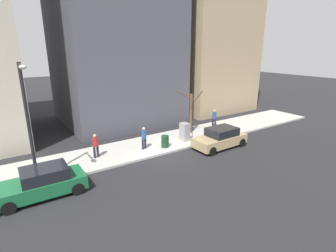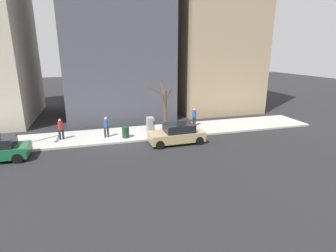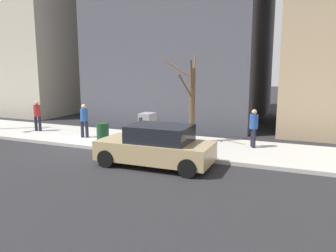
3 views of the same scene
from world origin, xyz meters
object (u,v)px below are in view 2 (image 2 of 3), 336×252
trash_bin (126,132)px  pedestrian_far_corner (61,128)px  office_tower_left (215,14)px  utility_box (150,126)px  pedestrian_near_meter (194,116)px  parking_meter (154,127)px  office_block_center (114,2)px  pedestrian_midblock (106,126)px  parked_car_tan (177,134)px  bare_tree (165,108)px

trash_bin → pedestrian_far_corner: (0.99, 4.91, 0.49)m
trash_bin → office_tower_left: (9.14, -11.80, 10.36)m
utility_box → pedestrian_near_meter: bearing=-73.3°
parking_meter → office_block_center: (10.37, 1.69, 10.81)m
pedestrian_midblock → office_tower_left: size_ratio=0.08×
trash_bin → pedestrian_midblock: 1.64m
parking_meter → pedestrian_far_corner: size_ratio=0.81×
parked_car_tan → office_block_center: 16.55m
pedestrian_near_meter → office_tower_left: (7.40, -5.23, 9.87)m
parked_car_tan → parking_meter: 2.14m
parked_car_tan → pedestrian_midblock: bearing=62.5°
utility_box → pedestrian_midblock: (0.17, 3.58, 0.24)m
parking_meter → pedestrian_midblock: size_ratio=0.81×
bare_tree → office_block_center: 13.15m
utility_box → pedestrian_near_meter: 4.66m
bare_tree → office_block_center: bearing=21.3°
parked_car_tan → office_block_center: size_ratio=0.18×
utility_box → pedestrian_midblock: 3.59m
parked_car_tan → pedestrian_far_corner: (2.98, 8.60, 0.35)m
office_block_center → pedestrian_far_corner: bearing=148.6°
office_tower_left → trash_bin: bearing=127.7°
parked_car_tan → office_block_center: office_block_center is taller
pedestrian_near_meter → pedestrian_far_corner: same height
office_block_center → parked_car_tan: bearing=-165.2°
office_tower_left → office_block_center: office_block_center is taller
bare_tree → pedestrian_midblock: bearing=102.2°
pedestrian_near_meter → pedestrian_far_corner: 11.51m
parking_meter → pedestrian_midblock: (1.02, 3.69, 0.11)m
parked_car_tan → bare_tree: bare_tree is taller
parking_meter → pedestrian_midblock: pedestrian_midblock is taller
utility_box → pedestrian_near_meter: pedestrian_near_meter is taller
trash_bin → pedestrian_near_meter: (1.74, -6.58, 0.49)m
parked_car_tan → utility_box: 2.86m
parking_meter → bare_tree: size_ratio=0.33×
parked_car_tan → trash_bin: bearing=60.5°
utility_box → office_tower_left: (8.74, -9.68, 10.11)m
trash_bin → pedestrian_near_meter: bearing=-75.2°
bare_tree → pedestrian_near_meter: bare_tree is taller
bare_tree → trash_bin: size_ratio=4.53×
utility_box → bare_tree: 2.39m
office_tower_left → office_block_center: bearing=86.0°
parked_car_tan → pedestrian_far_corner: 9.11m
parked_car_tan → pedestrian_midblock: (2.56, 5.15, 0.35)m
pedestrian_midblock → office_tower_left: 18.63m
parked_car_tan → office_tower_left: bearing=-37.1°
parked_car_tan → pedestrian_near_meter: (3.74, -2.89, 0.35)m
parked_car_tan → parking_meter: bearing=42.2°
trash_bin → office_block_center: office_block_center is taller
utility_box → pedestrian_midblock: pedestrian_midblock is taller
utility_box → office_block_center: 14.59m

